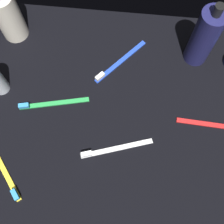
% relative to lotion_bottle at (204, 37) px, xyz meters
% --- Properties ---
extents(ground_plane, '(0.84, 0.64, 0.01)m').
position_rel_lotion_bottle_xyz_m(ground_plane, '(0.21, 0.19, -0.10)').
color(ground_plane, black).
extents(lotion_bottle, '(0.06, 0.06, 0.21)m').
position_rel_lotion_bottle_xyz_m(lotion_bottle, '(0.00, 0.00, 0.00)').
color(lotion_bottle, '#1E1E4E').
rests_on(lotion_bottle, ground_plane).
extents(bodywash_bottle, '(0.07, 0.07, 0.17)m').
position_rel_lotion_bottle_xyz_m(bodywash_bottle, '(0.50, -0.03, -0.02)').
color(bodywash_bottle, silver).
rests_on(bodywash_bottle, ground_plane).
extents(toothbrush_red, '(0.18, 0.02, 0.02)m').
position_rel_lotion_bottle_xyz_m(toothbrush_red, '(-0.06, 0.19, -0.09)').
color(toothbrush_red, red).
rests_on(toothbrush_red, ground_plane).
extents(toothbrush_white, '(0.17, 0.07, 0.02)m').
position_rel_lotion_bottle_xyz_m(toothbrush_white, '(0.20, 0.28, -0.09)').
color(toothbrush_white, white).
rests_on(toothbrush_white, ground_plane).
extents(toothbrush_green, '(0.18, 0.05, 0.02)m').
position_rel_lotion_bottle_xyz_m(toothbrush_green, '(0.37, 0.18, -0.09)').
color(toothbrush_green, green).
rests_on(toothbrush_green, ground_plane).
extents(toothbrush_yellow, '(0.12, 0.15, 0.02)m').
position_rel_lotion_bottle_xyz_m(toothbrush_yellow, '(0.45, 0.36, -0.09)').
color(toothbrush_yellow, yellow).
rests_on(toothbrush_yellow, ground_plane).
extents(toothbrush_blue, '(0.13, 0.14, 0.02)m').
position_rel_lotion_bottle_xyz_m(toothbrush_blue, '(0.21, 0.05, -0.09)').
color(toothbrush_blue, blue).
rests_on(toothbrush_blue, ground_plane).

